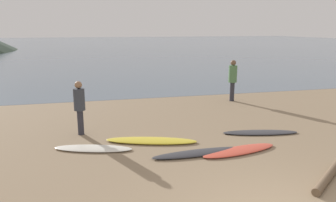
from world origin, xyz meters
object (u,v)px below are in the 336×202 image
object	(u,v)px
surfboard_2	(199,153)
surfboard_4	(260,132)
surfboard_0	(93,148)
surfboard_1	(151,141)
person_0	(79,104)
surfboard_3	(239,150)
person_1	(233,77)
driftwood_log	(329,175)

from	to	relation	value
surfboard_2	surfboard_4	distance (m)	2.61
surfboard_0	surfboard_1	world-z (taller)	surfboard_1
person_0	surfboard_3	bearing A→B (deg)	123.05
person_1	surfboard_1	bearing A→B (deg)	0.68
surfboard_3	driftwood_log	size ratio (longest dim) A/B	1.12
surfboard_1	surfboard_2	size ratio (longest dim) A/B	1.04
surfboard_2	surfboard_3	xyz separation A→B (m)	(1.07, -0.09, -0.00)
surfboard_2	surfboard_1	bearing A→B (deg)	127.18
surfboard_1	surfboard_3	size ratio (longest dim) A/B	1.18
surfboard_2	surfboard_3	bearing A→B (deg)	-7.82
surfboard_4	person_1	size ratio (longest dim) A/B	1.28
surfboard_0	surfboard_1	size ratio (longest dim) A/B	0.81
surfboard_0	person_0	xyz separation A→B (m)	(-0.32, 1.37, 0.91)
driftwood_log	person_1	bearing A→B (deg)	80.71
person_0	driftwood_log	bearing A→B (deg)	114.48
surfboard_0	driftwood_log	size ratio (longest dim) A/B	1.07
surfboard_0	person_0	size ratio (longest dim) A/B	1.28
driftwood_log	surfboard_2	bearing A→B (deg)	138.39
surfboard_4	person_1	xyz separation A→B (m)	(1.08, 4.36, 1.02)
surfboard_1	surfboard_4	distance (m)	3.34
surfboard_4	person_1	bearing A→B (deg)	87.63
surfboard_4	person_0	size ratio (longest dim) A/B	1.41
surfboard_2	surfboard_0	bearing A→B (deg)	156.41
surfboard_0	person_0	distance (m)	1.68
surfboard_0	person_1	xyz separation A→B (m)	(6.00, 4.51, 1.01)
surfboard_1	surfboard_4	xyz separation A→B (m)	(3.34, -0.05, -0.01)
surfboard_1	surfboard_2	distance (m)	1.54
surfboard_1	driftwood_log	size ratio (longest dim) A/B	1.32
person_0	driftwood_log	size ratio (longest dim) A/B	0.83
surfboard_0	surfboard_1	xyz separation A→B (m)	(1.59, 0.20, 0.01)
surfboard_2	person_0	distance (m)	3.84
person_1	person_0	bearing A→B (deg)	-17.18
surfboard_0	surfboard_4	world-z (taller)	surfboard_0
surfboard_0	surfboard_2	xyz separation A→B (m)	(2.58, -0.97, 0.01)
surfboard_3	person_0	distance (m)	4.74
surfboard_1	person_0	size ratio (longest dim) A/B	1.59
surfboard_3	person_1	xyz separation A→B (m)	(2.36, 5.58, 1.01)
surfboard_1	surfboard_3	xyz separation A→B (m)	(2.06, -1.27, -0.00)
surfboard_2	person_1	bearing A→B (deg)	55.14
surfboard_0	surfboard_4	size ratio (longest dim) A/B	0.91
surfboard_3	surfboard_4	world-z (taller)	surfboard_3
person_1	driftwood_log	world-z (taller)	person_1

